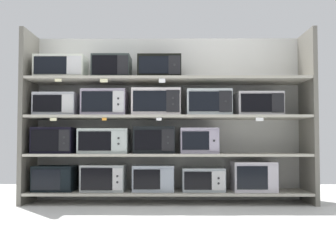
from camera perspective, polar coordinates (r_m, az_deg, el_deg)
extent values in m
cube|color=silver|center=(3.51, -0.10, -13.85)|extent=(7.16, 6.00, 0.02)
cube|color=#B2B2AD|center=(4.73, 0.02, 1.13)|extent=(3.36, 0.04, 1.96)
cube|color=#68645B|center=(4.74, -19.82, 1.27)|extent=(0.05, 0.51, 1.96)
cube|color=#68645B|center=(4.73, 19.90, 1.28)|extent=(0.05, 0.51, 1.96)
cube|color=#ADA899|center=(4.48, 0.00, -9.70)|extent=(3.16, 0.51, 0.03)
cube|color=black|center=(4.65, -16.28, -7.38)|extent=(0.45, 0.33, 0.29)
cube|color=black|center=(4.50, -17.49, -7.53)|extent=(0.32, 0.01, 0.23)
cube|color=black|center=(4.44, -14.87, -7.63)|extent=(0.10, 0.01, 0.23)
cube|color=#9DA4A4|center=(4.52, -9.40, -7.51)|extent=(0.49, 0.34, 0.30)
cube|color=black|center=(4.36, -10.44, -7.69)|extent=(0.35, 0.01, 0.24)
cube|color=silver|center=(4.32, -7.44, -7.75)|extent=(0.11, 0.01, 0.24)
cylinder|color=#262628|center=(4.32, -7.46, -8.19)|extent=(0.02, 0.01, 0.02)
cylinder|color=#262628|center=(4.31, -7.46, -7.33)|extent=(0.02, 0.01, 0.02)
cube|color=#98A2AF|center=(4.46, -2.13, -7.65)|extent=(0.46, 0.34, 0.29)
cube|color=black|center=(4.29, -3.13, -7.85)|extent=(0.29, 0.01, 0.22)
cube|color=#98A2AF|center=(4.29, -0.19, -7.86)|extent=(0.14, 0.01, 0.23)
cube|color=#9BA4A9|center=(4.48, 5.17, -7.81)|extent=(0.48, 0.32, 0.26)
cube|color=black|center=(4.31, 4.43, -8.02)|extent=(0.30, 0.01, 0.20)
cube|color=silver|center=(4.33, 7.42, -7.98)|extent=(0.15, 0.01, 0.21)
cylinder|color=#262628|center=(4.32, 7.44, -8.37)|extent=(0.02, 0.01, 0.02)
cylinder|color=#262628|center=(4.32, 7.44, -7.60)|extent=(0.02, 0.01, 0.02)
cube|color=#BDB7C1|center=(4.56, 12.38, -7.21)|extent=(0.47, 0.40, 0.33)
cube|color=black|center=(4.35, 12.29, -7.45)|extent=(0.33, 0.01, 0.25)
cube|color=#BDB7C1|center=(4.40, 15.15, -7.36)|extent=(0.11, 0.01, 0.27)
cube|color=#ADA899|center=(4.45, 0.00, -4.23)|extent=(3.16, 0.51, 0.03)
cube|color=black|center=(4.63, -16.21, -2.06)|extent=(0.45, 0.40, 0.29)
cube|color=black|center=(4.45, -17.65, -2.02)|extent=(0.31, 0.01, 0.24)
cube|color=black|center=(4.39, -15.01, -2.05)|extent=(0.12, 0.01, 0.24)
cylinder|color=#262628|center=(4.38, -15.05, -2.47)|extent=(0.02, 0.01, 0.02)
cylinder|color=#262628|center=(4.38, -15.04, -1.63)|extent=(0.02, 0.01, 0.02)
cube|color=#B2BEBA|center=(4.51, -9.29, -2.20)|extent=(0.56, 0.38, 0.28)
cube|color=black|center=(4.33, -10.72, -2.18)|extent=(0.36, 0.01, 0.21)
cube|color=#B2BEBA|center=(4.29, -7.27, -2.20)|extent=(0.16, 0.01, 0.22)
cylinder|color=#262628|center=(4.28, -7.29, -2.61)|extent=(0.02, 0.01, 0.02)
cylinder|color=#262628|center=(4.28, -7.28, -1.79)|extent=(0.02, 0.01, 0.02)
cube|color=black|center=(4.45, -1.99, -2.09)|extent=(0.47, 0.34, 0.30)
cube|color=black|center=(4.28, -2.95, -2.07)|extent=(0.30, 0.01, 0.22)
cube|color=black|center=(4.27, -0.02, -2.07)|extent=(0.14, 0.01, 0.24)
cylinder|color=#262628|center=(4.26, -0.02, -2.52)|extent=(0.02, 0.01, 0.02)
cylinder|color=#262628|center=(4.26, -0.02, -1.62)|extent=(0.02, 0.01, 0.02)
cube|color=#A39AAF|center=(4.46, 4.56, -2.18)|extent=(0.43, 0.34, 0.29)
cube|color=black|center=(4.28, 4.08, -2.16)|extent=(0.30, 0.01, 0.20)
cube|color=#A39AAF|center=(4.30, 6.77, -2.15)|extent=(0.11, 0.01, 0.23)
cylinder|color=#262628|center=(4.29, 6.78, -2.15)|extent=(0.02, 0.01, 0.02)
cube|color=#ADA899|center=(4.45, 0.00, 1.27)|extent=(3.16, 0.51, 0.03)
cube|color=#B2B4BE|center=(4.65, -16.01, 3.01)|extent=(0.47, 0.33, 0.26)
cube|color=black|center=(4.51, -17.32, 3.20)|extent=(0.32, 0.01, 0.19)
cube|color=silver|center=(4.45, -14.57, 3.24)|extent=(0.12, 0.01, 0.21)
cube|color=#A499AF|center=(4.53, -9.22, 3.31)|extent=(0.50, 0.37, 0.30)
cube|color=black|center=(4.35, -10.38, 3.56)|extent=(0.34, 0.01, 0.23)
cube|color=silver|center=(4.32, -7.32, 3.59)|extent=(0.12, 0.01, 0.24)
cylinder|color=#262628|center=(4.30, -7.34, 3.17)|extent=(0.02, 0.01, 0.02)
cylinder|color=#262628|center=(4.31, -7.34, 4.04)|extent=(0.02, 0.01, 0.02)
cube|color=silver|center=(4.47, -1.70, 3.40)|extent=(0.55, 0.41, 0.30)
cube|color=black|center=(4.26, -2.72, 3.69)|extent=(0.37, 0.01, 0.23)
cube|color=black|center=(4.26, 0.73, 3.69)|extent=(0.15, 0.01, 0.24)
cylinder|color=#262628|center=(4.25, 0.74, 3.26)|extent=(0.02, 0.01, 0.02)
cylinder|color=#262628|center=(4.25, 0.74, 4.16)|extent=(0.02, 0.01, 0.02)
cube|color=#B1BBBD|center=(4.49, 5.91, 3.32)|extent=(0.50, 0.42, 0.29)
cube|color=black|center=(4.27, 5.32, 3.62)|extent=(0.33, 0.01, 0.22)
cube|color=black|center=(4.30, 8.46, 3.60)|extent=(0.14, 0.01, 0.23)
cylinder|color=#262628|center=(4.29, 8.48, 3.61)|extent=(0.02, 0.01, 0.02)
cube|color=#BDB8BB|center=(4.58, 13.09, 3.08)|extent=(0.50, 0.38, 0.27)
cube|color=black|center=(4.37, 12.86, 3.34)|extent=(0.34, 0.01, 0.20)
cube|color=black|center=(4.43, 15.85, 3.30)|extent=(0.14, 0.01, 0.21)
cube|color=beige|center=(4.38, -16.51, 0.95)|extent=(0.07, 0.00, 0.03)
cube|color=orange|center=(4.25, -9.35, 1.01)|extent=(0.05, 0.00, 0.03)
cube|color=white|center=(4.19, -1.34, 1.01)|extent=(0.06, 0.00, 0.03)
cube|color=white|center=(4.30, 13.31, 0.96)|extent=(0.08, 0.00, 0.04)
cube|color=#ADA899|center=(4.50, 0.00, 6.69)|extent=(3.16, 0.51, 0.03)
cube|color=silver|center=(4.70, -15.41, 8.20)|extent=(0.56, 0.33, 0.26)
cube|color=black|center=(4.56, -16.92, 8.55)|extent=(0.37, 0.01, 0.20)
cube|color=silver|center=(4.49, -13.65, 8.68)|extent=(0.16, 0.01, 0.21)
cube|color=#2B3431|center=(4.58, -8.23, 8.45)|extent=(0.43, 0.33, 0.27)
cube|color=black|center=(4.42, -9.30, 8.86)|extent=(0.28, 0.01, 0.22)
cube|color=black|center=(4.39, -6.67, 8.91)|extent=(0.12, 0.01, 0.21)
cube|color=black|center=(4.53, -1.24, 8.51)|extent=(0.49, 0.35, 0.26)
cube|color=black|center=(4.35, -2.13, 8.97)|extent=(0.33, 0.01, 0.19)
cube|color=black|center=(4.35, 0.95, 8.97)|extent=(0.13, 0.01, 0.21)
cylinder|color=#262628|center=(4.34, 0.95, 8.99)|extent=(0.02, 0.01, 0.02)
cube|color=beige|center=(4.41, -15.85, 6.51)|extent=(0.07, 0.00, 0.03)
cube|color=beige|center=(4.30, -9.40, 6.62)|extent=(0.08, 0.00, 0.04)
cube|color=white|center=(4.24, -0.88, 6.69)|extent=(0.07, 0.00, 0.05)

